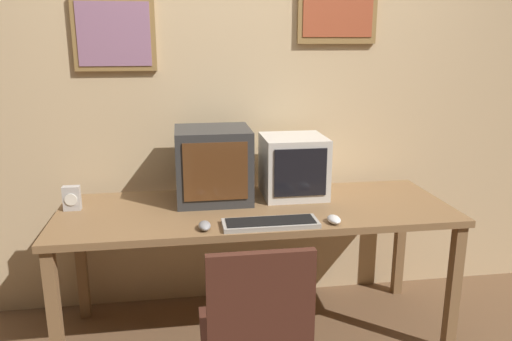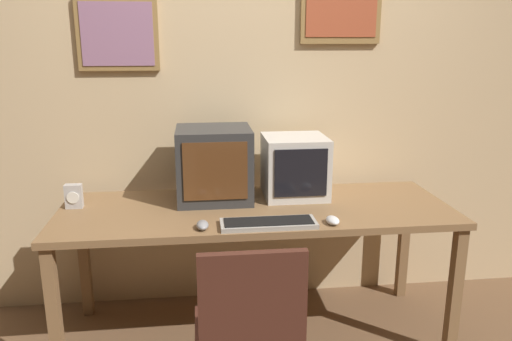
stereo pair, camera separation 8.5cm
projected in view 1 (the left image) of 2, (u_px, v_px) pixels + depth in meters
The scene contains 8 objects.
wall_back at pixel (244, 92), 2.96m from camera, with size 8.00×0.08×2.60m.
desk at pixel (256, 219), 2.66m from camera, with size 2.06×0.75×0.75m.
monitor_left at pixel (213, 164), 2.71m from camera, with size 0.40×0.38×0.40m.
monitor_right at pixel (293, 166), 2.80m from camera, with size 0.34×0.35×0.34m.
keyboard_main at pixel (270, 223), 2.37m from camera, with size 0.46×0.15×0.03m.
mouse_near_keyboard at pixel (334, 219), 2.40m from camera, with size 0.06×0.10×0.03m.
mouse_far_corner at pixel (205, 226), 2.32m from camera, with size 0.06×0.10×0.04m.
desk_clock at pixel (72, 198), 2.58m from camera, with size 0.09×0.05×0.13m.
Camera 1 is at (-0.38, -1.76, 1.61)m, focal length 35.00 mm.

